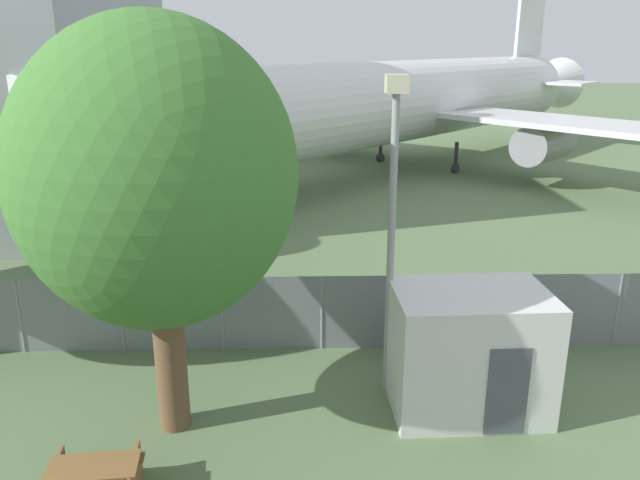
# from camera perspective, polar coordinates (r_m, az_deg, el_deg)

# --- Properties ---
(perimeter_fence) EXTENTS (56.07, 0.07, 2.00)m
(perimeter_fence) POSITION_cam_1_polar(r_m,az_deg,el_deg) (16.01, 0.18, -6.67)
(perimeter_fence) COLOR gray
(perimeter_fence) RESTS_ON ground
(airplane) EXTENTS (35.02, 36.75, 13.66)m
(airplane) POSITION_cam_1_polar(r_m,az_deg,el_deg) (38.78, 7.94, 12.41)
(airplane) COLOR white
(airplane) RESTS_ON ground
(portable_cabin) EXTENTS (3.30, 2.32, 2.68)m
(portable_cabin) POSITION_cam_1_polar(r_m,az_deg,el_deg) (13.80, 13.43, -9.84)
(portable_cabin) COLOR silver
(portable_cabin) RESTS_ON ground
(picnic_bench_near_cabin) EXTENTS (1.66, 1.55, 0.76)m
(picnic_bench_near_cabin) POSITION_cam_1_polar(r_m,az_deg,el_deg) (12.02, -19.95, -19.95)
(picnic_bench_near_cabin) COLOR brown
(picnic_bench_near_cabin) RESTS_ON ground
(tree_near_hangar) EXTENTS (5.22, 5.22, 8.17)m
(tree_near_hangar) POSITION_cam_1_polar(r_m,az_deg,el_deg) (11.82, -14.79, 5.71)
(tree_near_hangar) COLOR brown
(tree_near_hangar) RESTS_ON ground
(light_mast) EXTENTS (0.44, 0.44, 6.99)m
(light_mast) POSITION_cam_1_polar(r_m,az_deg,el_deg) (13.13, 6.64, 3.15)
(light_mast) COLOR #99999E
(light_mast) RESTS_ON ground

